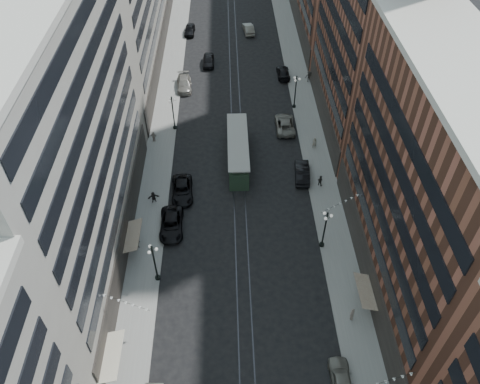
{
  "coord_description": "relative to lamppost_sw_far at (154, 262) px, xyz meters",
  "views": [
    {
      "loc": [
        -1.25,
        -1.81,
        42.12
      ],
      "look_at": [
        -0.07,
        36.11,
        5.0
      ],
      "focal_mm": 35.0,
      "sensor_mm": 36.0,
      "label": 1
    }
  ],
  "objects": [
    {
      "name": "lamppost_sw_mid",
      "position": [
        0.0,
        27.0,
        0.0
      ],
      "size": [
        1.03,
        1.14,
        5.52
      ],
      "color": "black",
      "rests_on": "sidewalk_west"
    },
    {
      "name": "car_14",
      "position": [
        12.37,
        58.25,
        -2.26
      ],
      "size": [
        2.37,
        5.25,
        1.67
      ],
      "primitive_type": "imported",
      "rotation": [
        0.0,
        0.0,
        3.26
      ],
      "color": "slate",
      "rests_on": "ground"
    },
    {
      "name": "pedestrian_6",
      "position": [
        -2.73,
        23.96,
        -2.11
      ],
      "size": [
        0.98,
        0.47,
        1.66
      ],
      "primitive_type": "imported",
      "rotation": [
        0.0,
        0.0,
        3.12
      ],
      "color": "gray",
      "rests_on": "sidewalk_west"
    },
    {
      "name": "sidewalk_east",
      "position": [
        20.2,
        42.0,
        -3.02
      ],
      "size": [
        4.0,
        180.0,
        0.15
      ],
      "primitive_type": "cube",
      "color": "gray",
      "rests_on": "ground"
    },
    {
      "name": "pedestrian_7",
      "position": [
        19.7,
        14.09,
        -2.17
      ],
      "size": [
        0.86,
        0.75,
        1.55
      ],
      "primitive_type": "imported",
      "rotation": [
        0.0,
        0.0,
        2.58
      ],
      "color": "black",
      "rests_on": "sidewalk_east"
    },
    {
      "name": "car_13",
      "position": [
        4.7,
        45.92,
        -2.28
      ],
      "size": [
        1.94,
        4.8,
        1.63
      ],
      "primitive_type": "imported",
      "rotation": [
        0.0,
        0.0,
        -0.0
      ],
      "color": "black",
      "rests_on": "ground"
    },
    {
      "name": "car_12",
      "position": [
        17.6,
        41.61,
        -2.37
      ],
      "size": [
        2.12,
        5.05,
        1.46
      ],
      "primitive_type": "imported",
      "rotation": [
        0.0,
        0.0,
        3.16
      ],
      "color": "black",
      "rests_on": "ground"
    },
    {
      "name": "rail_east",
      "position": [
        9.9,
        42.0,
        -3.09
      ],
      "size": [
        0.12,
        180.0,
        0.02
      ],
      "primitive_type": "cube",
      "color": "#2D2D33",
      "rests_on": "ground"
    },
    {
      "name": "car_8",
      "position": [
        0.8,
        38.37,
        -2.27
      ],
      "size": [
        2.77,
        5.84,
        1.64
      ],
      "primitive_type": "imported",
      "rotation": [
        0.0,
        0.0,
        0.08
      ],
      "color": "gray",
      "rests_on": "ground"
    },
    {
      "name": "car_10",
      "position": [
        17.6,
        15.86,
        -2.24
      ],
      "size": [
        2.25,
        5.32,
        1.71
      ],
      "primitive_type": "imported",
      "rotation": [
        0.0,
        0.0,
        3.05
      ],
      "color": "black",
      "rests_on": "ground"
    },
    {
      "name": "lamppost_se_far",
      "position": [
        18.4,
        4.0,
        0.0
      ],
      "size": [
        1.03,
        1.14,
        5.52
      ],
      "color": "black",
      "rests_on": "sidewalk_east"
    },
    {
      "name": "pedestrian_8",
      "position": [
        20.06,
        21.79,
        -2.06
      ],
      "size": [
        0.66,
        0.45,
        1.78
      ],
      "primitive_type": "imported",
      "rotation": [
        0.0,
        0.0,
        3.18
      ],
      "color": "#9C9482",
      "rests_on": "sidewalk_east"
    },
    {
      "name": "pedestrian_4",
      "position": [
        19.86,
        -5.49,
        -2.11
      ],
      "size": [
        0.73,
        1.07,
        1.67
      ],
      "primitive_type": "imported",
      "rotation": [
        0.0,
        0.0,
        1.25
      ],
      "color": "#B7A797",
      "rests_on": "sidewalk_east"
    },
    {
      "name": "car_4",
      "position": [
        17.6,
        -12.01,
        -2.29
      ],
      "size": [
        2.03,
        4.76,
        1.6
      ],
      "primitive_type": "imported",
      "rotation": [
        0.0,
        0.0,
        3.11
      ],
      "color": "slate",
      "rests_on": "ground"
    },
    {
      "name": "lamppost_se_mid",
      "position": [
        18.4,
        32.0,
        0.0
      ],
      "size": [
        1.03,
        1.14,
        5.52
      ],
      "color": "black",
      "rests_on": "sidewalk_east"
    },
    {
      "name": "building_east_mid",
      "position": [
        26.2,
        -0.0,
        8.9
      ],
      "size": [
        8.0,
        30.0,
        24.0
      ],
      "primitive_type": "cube",
      "color": "brown",
      "rests_on": "ground"
    },
    {
      "name": "car_2",
      "position": [
        1.0,
        7.21,
        -2.3
      ],
      "size": [
        2.85,
        5.84,
        1.6
      ],
      "primitive_type": "imported",
      "rotation": [
        0.0,
        0.0,
        0.03
      ],
      "color": "black",
      "rests_on": "ground"
    },
    {
      "name": "rail_west",
      "position": [
        8.5,
        42.0,
        -3.09
      ],
      "size": [
        0.12,
        180.0,
        0.02
      ],
      "primitive_type": "cube",
      "color": "#2D2D33",
      "rests_on": "ground"
    },
    {
      "name": "sidewalk_west",
      "position": [
        -1.8,
        42.0,
        -3.02
      ],
      "size": [
        4.0,
        180.0,
        0.15
      ],
      "primitive_type": "cube",
      "color": "gray",
      "rests_on": "ground"
    },
    {
      "name": "ground",
      "position": [
        9.2,
        32.0,
        -3.1
      ],
      "size": [
        220.0,
        220.0,
        0.0
      ],
      "primitive_type": "plane",
      "color": "black",
      "rests_on": "ground"
    },
    {
      "name": "building_west_mid",
      "position": [
        -7.8,
        5.0,
        10.9
      ],
      "size": [
        8.0,
        36.0,
        28.0
      ],
      "primitive_type": "cube",
      "color": "gray",
      "rests_on": "ground"
    },
    {
      "name": "lamppost_sw_far",
      "position": [
        0.0,
        0.0,
        0.0
      ],
      "size": [
        1.03,
        1.14,
        5.52
      ],
      "color": "black",
      "rests_on": "sidewalk_west"
    },
    {
      "name": "pedestrian_5",
      "position": [
        -1.56,
        11.71,
        -2.16
      ],
      "size": [
        1.51,
        0.79,
        1.56
      ],
      "primitive_type": "imported",
      "rotation": [
        0.0,
        0.0,
        0.27
      ],
      "color": "black",
      "rests_on": "sidewalk_west"
    },
    {
      "name": "pedestrian_9",
      "position": [
        21.7,
        39.46,
        -1.99
      ],
      "size": [
        1.33,
        0.83,
        1.91
      ],
      "primitive_type": "imported",
      "rotation": [
        0.0,
        0.0,
        -0.27
      ],
      "color": "black",
      "rests_on": "sidewalk_east"
    },
    {
      "name": "car_9",
      "position": [
        0.8,
        58.21,
        -2.29
      ],
      "size": [
        2.11,
        4.82,
        1.61
      ],
      "primitive_type": "imported",
      "rotation": [
        0.0,
        0.0,
        -0.04
      ],
      "color": "black",
      "rests_on": "ground"
    },
    {
      "name": "car_7",
      "position": [
        1.93,
        13.01,
        -2.31
      ],
      "size": [
        2.98,
        5.81,
        1.57
      ],
      "primitive_type": "imported",
      "rotation": [
        0.0,
        0.0,
        0.07
      ],
      "color": "black",
      "rests_on": "ground"
    },
    {
      "name": "pedestrian_2",
      "position": [
        -2.74,
        4.32,
        -2.03
      ],
      "size": [
        0.95,
        0.6,
        1.84
      ],
      "primitive_type": "imported",
      "rotation": [
        0.0,
        0.0,
        0.13
      ],
      "color": "black",
      "rests_on": "sidewalk_west"
    },
    {
      "name": "car_11",
      "position": [
        16.37,
        26.64,
        -2.28
      ],
      "size": [
        2.73,
        5.89,
        1.63
      ],
      "primitive_type": "imported",
      "rotation": [
        0.0,
        0.0,
        3.14
      ],
      "color": "slate",
      "rests_on": "ground"
    },
    {
      "name": "streetcar",
      "position": [
        9.2,
        19.52,
        -1.5
      ],
      "size": [
        2.76,
        12.48,
        3.45
      ],
      "color": "#273D29",
      "rests_on": "ground"
    }
  ]
}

